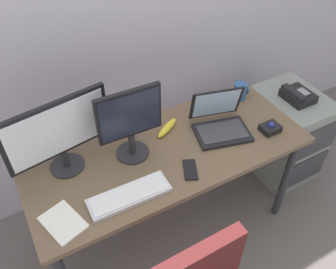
{
  "coord_description": "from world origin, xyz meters",
  "views": [
    {
      "loc": [
        -0.68,
        -1.23,
        2.16
      ],
      "look_at": [
        0.0,
        0.0,
        0.87
      ],
      "focal_mm": 38.2,
      "sensor_mm": 36.0,
      "label": 1
    }
  ],
  "objects_px": {
    "monitor_main": "(58,133)",
    "laptop": "(220,122)",
    "file_cabinet": "(284,135)",
    "keyboard": "(129,195)",
    "desk_phone": "(297,95)",
    "trackball_mouse": "(270,128)",
    "monitor_side": "(130,121)",
    "paper_notepad": "(63,222)",
    "cell_phone": "(190,170)",
    "coffee_mug": "(240,91)",
    "banana": "(167,128)"
  },
  "relations": [
    {
      "from": "desk_phone",
      "to": "trackball_mouse",
      "type": "height_order",
      "value": "trackball_mouse"
    },
    {
      "from": "banana",
      "to": "paper_notepad",
      "type": "bearing_deg",
      "value": -155.7
    },
    {
      "from": "monitor_side",
      "to": "cell_phone",
      "type": "height_order",
      "value": "monitor_side"
    },
    {
      "from": "monitor_main",
      "to": "coffee_mug",
      "type": "height_order",
      "value": "monitor_main"
    },
    {
      "from": "coffee_mug",
      "to": "laptop",
      "type": "bearing_deg",
      "value": -147.32
    },
    {
      "from": "desk_phone",
      "to": "coffee_mug",
      "type": "distance_m",
      "value": 0.42
    },
    {
      "from": "file_cabinet",
      "to": "paper_notepad",
      "type": "distance_m",
      "value": 1.76
    },
    {
      "from": "coffee_mug",
      "to": "cell_phone",
      "type": "xyz_separation_m",
      "value": [
        -0.62,
        -0.39,
        -0.05
      ]
    },
    {
      "from": "trackball_mouse",
      "to": "paper_notepad",
      "type": "bearing_deg",
      "value": -178.61
    },
    {
      "from": "trackball_mouse",
      "to": "paper_notepad",
      "type": "height_order",
      "value": "trackball_mouse"
    },
    {
      "from": "desk_phone",
      "to": "monitor_side",
      "type": "xyz_separation_m",
      "value": [
        -1.21,
        0.02,
        0.26
      ]
    },
    {
      "from": "monitor_main",
      "to": "laptop",
      "type": "xyz_separation_m",
      "value": [
        0.88,
        -0.14,
        -0.19
      ]
    },
    {
      "from": "desk_phone",
      "to": "coffee_mug",
      "type": "relative_size",
      "value": 1.83
    },
    {
      "from": "trackball_mouse",
      "to": "coffee_mug",
      "type": "height_order",
      "value": "coffee_mug"
    },
    {
      "from": "desk_phone",
      "to": "banana",
      "type": "distance_m",
      "value": 0.96
    },
    {
      "from": "cell_phone",
      "to": "laptop",
      "type": "bearing_deg",
      "value": 55.8
    },
    {
      "from": "file_cabinet",
      "to": "cell_phone",
      "type": "bearing_deg",
      "value": -165.66
    },
    {
      "from": "laptop",
      "to": "trackball_mouse",
      "type": "distance_m",
      "value": 0.3
    },
    {
      "from": "monitor_side",
      "to": "trackball_mouse",
      "type": "distance_m",
      "value": 0.84
    },
    {
      "from": "keyboard",
      "to": "laptop",
      "type": "distance_m",
      "value": 0.71
    },
    {
      "from": "monitor_main",
      "to": "trackball_mouse",
      "type": "distance_m",
      "value": 1.19
    },
    {
      "from": "paper_notepad",
      "to": "cell_phone",
      "type": "distance_m",
      "value": 0.68
    },
    {
      "from": "laptop",
      "to": "paper_notepad",
      "type": "xyz_separation_m",
      "value": [
        -1.0,
        -0.19,
        -0.05
      ]
    },
    {
      "from": "monitor_main",
      "to": "banana",
      "type": "xyz_separation_m",
      "value": [
        0.6,
        -0.0,
        -0.22
      ]
    },
    {
      "from": "monitor_side",
      "to": "banana",
      "type": "height_order",
      "value": "monitor_side"
    },
    {
      "from": "laptop",
      "to": "coffee_mug",
      "type": "bearing_deg",
      "value": 32.68
    },
    {
      "from": "desk_phone",
      "to": "monitor_main",
      "type": "relative_size",
      "value": 0.37
    },
    {
      "from": "file_cabinet",
      "to": "keyboard",
      "type": "height_order",
      "value": "keyboard"
    },
    {
      "from": "keyboard",
      "to": "coffee_mug",
      "type": "height_order",
      "value": "coffee_mug"
    },
    {
      "from": "cell_phone",
      "to": "keyboard",
      "type": "bearing_deg",
      "value": -155.18
    },
    {
      "from": "monitor_side",
      "to": "cell_phone",
      "type": "xyz_separation_m",
      "value": [
        0.21,
        -0.26,
        -0.23
      ]
    },
    {
      "from": "desk_phone",
      "to": "monitor_side",
      "type": "height_order",
      "value": "monitor_side"
    },
    {
      "from": "desk_phone",
      "to": "coffee_mug",
      "type": "height_order",
      "value": "coffee_mug"
    },
    {
      "from": "laptop",
      "to": "banana",
      "type": "xyz_separation_m",
      "value": [
        -0.28,
        0.14,
        -0.03
      ]
    },
    {
      "from": "desk_phone",
      "to": "monitor_side",
      "type": "relative_size",
      "value": 0.48
    },
    {
      "from": "monitor_side",
      "to": "trackball_mouse",
      "type": "xyz_separation_m",
      "value": [
        0.79,
        -0.22,
        -0.21
      ]
    },
    {
      "from": "file_cabinet",
      "to": "monitor_side",
      "type": "height_order",
      "value": "monitor_side"
    },
    {
      "from": "file_cabinet",
      "to": "cell_phone",
      "type": "relative_size",
      "value": 4.86
    },
    {
      "from": "desk_phone",
      "to": "file_cabinet",
      "type": "bearing_deg",
      "value": 63.22
    },
    {
      "from": "desk_phone",
      "to": "laptop",
      "type": "distance_m",
      "value": 0.68
    },
    {
      "from": "trackball_mouse",
      "to": "keyboard",
      "type": "bearing_deg",
      "value": -177.47
    },
    {
      "from": "laptop",
      "to": "cell_phone",
      "type": "xyz_separation_m",
      "value": [
        -0.32,
        -0.2,
        -0.05
      ]
    },
    {
      "from": "file_cabinet",
      "to": "paper_notepad",
      "type": "relative_size",
      "value": 3.32
    },
    {
      "from": "laptop",
      "to": "banana",
      "type": "height_order",
      "value": "laptop"
    },
    {
      "from": "monitor_main",
      "to": "monitor_side",
      "type": "relative_size",
      "value": 1.3
    },
    {
      "from": "trackball_mouse",
      "to": "cell_phone",
      "type": "height_order",
      "value": "trackball_mouse"
    },
    {
      "from": "paper_notepad",
      "to": "cell_phone",
      "type": "height_order",
      "value": "paper_notepad"
    },
    {
      "from": "monitor_main",
      "to": "keyboard",
      "type": "bearing_deg",
      "value": -59.19
    },
    {
      "from": "desk_phone",
      "to": "paper_notepad",
      "type": "relative_size",
      "value": 0.96
    },
    {
      "from": "paper_notepad",
      "to": "coffee_mug",
      "type": "bearing_deg",
      "value": 16.27
    }
  ]
}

